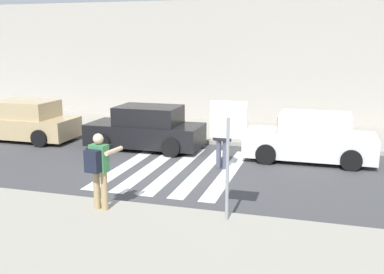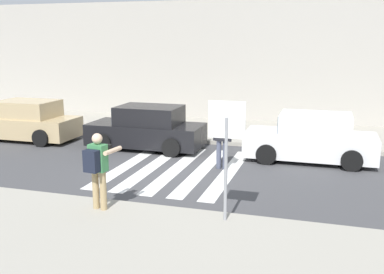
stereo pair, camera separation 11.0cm
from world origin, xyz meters
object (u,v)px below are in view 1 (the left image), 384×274
object	(u,v)px
pedestrian_crossing	(222,137)
parked_car_black	(146,129)
stop_sign	(228,134)
photographer_with_backpack	(99,165)
parked_car_white	(311,139)
parked_car_tan	(25,122)

from	to	relation	value
pedestrian_crossing	parked_car_black	bearing A→B (deg)	151.04
stop_sign	photographer_with_backpack	bearing A→B (deg)	-175.36
photographer_with_backpack	pedestrian_crossing	distance (m)	4.73
stop_sign	pedestrian_crossing	world-z (taller)	stop_sign
pedestrian_crossing	parked_car_black	size ratio (longest dim) A/B	0.42
photographer_with_backpack	parked_car_white	size ratio (longest dim) A/B	0.42
stop_sign	parked_car_white	size ratio (longest dim) A/B	0.61
stop_sign	parked_car_tan	size ratio (longest dim) A/B	0.61
stop_sign	photographer_with_backpack	world-z (taller)	stop_sign
photographer_with_backpack	pedestrian_crossing	bearing A→B (deg)	67.94
pedestrian_crossing	parked_car_tan	size ratio (longest dim) A/B	0.42
stop_sign	parked_car_white	distance (m)	6.22
photographer_with_backpack	parked_car_white	bearing A→B (deg)	54.94
parked_car_black	parked_car_white	distance (m)	5.69
parked_car_black	parked_car_tan	bearing A→B (deg)	-180.00
parked_car_tan	parked_car_white	xyz separation A→B (m)	(10.76, 0.00, 0.00)
pedestrian_crossing	parked_car_tan	bearing A→B (deg)	168.00
parked_car_tan	parked_car_black	bearing A→B (deg)	0.00
pedestrian_crossing	parked_car_white	distance (m)	3.09
pedestrian_crossing	parked_car_white	xyz separation A→B (m)	(2.53, 1.75, -0.25)
photographer_with_backpack	parked_car_black	xyz separation A→B (m)	(-1.39, 6.13, -0.44)
parked_car_black	stop_sign	bearing A→B (deg)	-54.53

